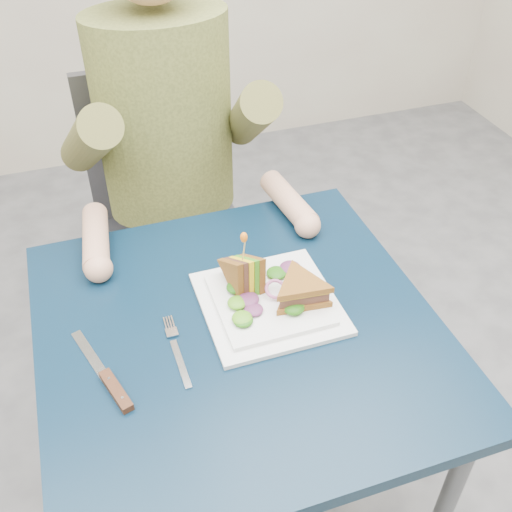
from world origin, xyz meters
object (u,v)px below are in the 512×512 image
object	(u,v)px
table	(240,353)
fork	(177,352)
diner	(164,104)
knife	(111,383)
sandwich_upright	(244,274)
sandwich_flat	(301,291)
chair	(169,205)
plate	(269,302)

from	to	relation	value
table	fork	bearing A→B (deg)	-166.70
diner	knife	size ratio (longest dim) A/B	3.44
table	sandwich_upright	distance (m)	0.16
sandwich_flat	table	bearing A→B (deg)	-175.98
chair	plate	distance (m)	0.71
sandwich_upright	table	bearing A→B (deg)	-115.36
sandwich_flat	chair	bearing A→B (deg)	100.35
diner	plate	world-z (taller)	diner
chair	sandwich_flat	xyz separation A→B (m)	(0.13, -0.70, 0.23)
table	fork	size ratio (longest dim) A/B	4.18
diner	knife	xyz separation A→B (m)	(-0.25, -0.66, -0.18)
sandwich_flat	fork	world-z (taller)	sandwich_flat
diner	plate	xyz separation A→B (m)	(0.07, -0.56, -0.18)
table	sandwich_upright	bearing A→B (deg)	64.64
sandwich_flat	knife	bearing A→B (deg)	-168.93
chair	knife	size ratio (longest dim) A/B	4.30
chair	sandwich_upright	xyz separation A→B (m)	(0.04, -0.63, 0.24)
table	chair	xyz separation A→B (m)	(0.00, 0.71, -0.11)
fork	knife	bearing A→B (deg)	-164.19
sandwich_flat	sandwich_upright	size ratio (longest dim) A/B	1.12
diner	fork	distance (m)	0.67
table	diner	xyz separation A→B (m)	(-0.00, 0.60, 0.26)
sandwich_flat	knife	distance (m)	0.39
sandwich_flat	diner	bearing A→B (deg)	102.27
diner	knife	distance (m)	0.73
plate	chair	bearing A→B (deg)	96.16
plate	sandwich_upright	size ratio (longest dim) A/B	2.07
plate	fork	bearing A→B (deg)	-162.23
diner	fork	xyz separation A→B (m)	(-0.13, -0.63, -0.18)
plate	knife	bearing A→B (deg)	-162.98
table	sandwich_upright	xyz separation A→B (m)	(0.04, 0.08, 0.13)
table	fork	world-z (taller)	fork
sandwich_flat	sandwich_upright	distance (m)	0.11
diner	table	bearing A→B (deg)	-90.00
sandwich_flat	fork	xyz separation A→B (m)	(-0.25, -0.04, -0.04)
sandwich_flat	fork	distance (m)	0.26
chair	plate	bearing A→B (deg)	-83.84
table	sandwich_upright	size ratio (longest dim) A/B	5.98
table	knife	size ratio (longest dim) A/B	3.47
plate	fork	distance (m)	0.21
plate	sandwich_upright	bearing A→B (deg)	128.28
knife	sandwich_flat	bearing A→B (deg)	11.07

